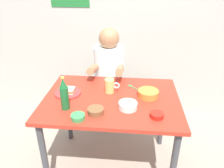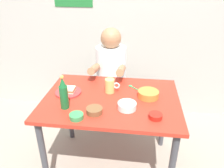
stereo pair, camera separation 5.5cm
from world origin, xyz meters
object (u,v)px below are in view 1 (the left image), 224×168
object	(u,v)px
sandwich	(68,90)
rice_bowl_white	(128,105)
beer_mug	(110,86)
dining_table	(111,107)
plate_orange	(68,93)
person_seated	(109,66)
beer_bottle	(64,95)
stool	(109,99)

from	to	relation	value
sandwich	rice_bowl_white	size ratio (longest dim) A/B	0.79
beer_mug	dining_table	bearing A→B (deg)	-76.55
dining_table	sandwich	bearing A→B (deg)	174.78
plate_orange	person_seated	bearing A→B (deg)	63.89
sandwich	beer_bottle	xyz separation A→B (m)	(0.05, -0.23, 0.09)
plate_orange	sandwich	size ratio (longest dim) A/B	2.00
stool	beer_bottle	distance (m)	1.00
dining_table	stool	xyz separation A→B (m)	(-0.09, 0.63, -0.30)
plate_orange	rice_bowl_white	bearing A→B (deg)	-19.54
stool	beer_mug	xyz separation A→B (m)	(0.06, -0.54, 0.45)
plate_orange	sandwich	world-z (taller)	sandwich
dining_table	sandwich	world-z (taller)	sandwich
beer_bottle	beer_mug	bearing A→B (deg)	43.29
dining_table	rice_bowl_white	size ratio (longest dim) A/B	7.86
dining_table	rice_bowl_white	distance (m)	0.24
stool	sandwich	world-z (taller)	sandwich
person_seated	plate_orange	bearing A→B (deg)	-116.11
dining_table	beer_mug	bearing A→B (deg)	103.45
stool	person_seated	world-z (taller)	person_seated
dining_table	stool	size ratio (longest dim) A/B	2.44
dining_table	rice_bowl_white	bearing A→B (deg)	-46.79
person_seated	beer_mug	world-z (taller)	person_seated
plate_orange	beer_mug	distance (m)	0.36
stool	plate_orange	bearing A→B (deg)	-115.68
plate_orange	sandwich	xyz separation A→B (m)	(0.00, 0.00, 0.02)
rice_bowl_white	sandwich	bearing A→B (deg)	160.46
beer_mug	rice_bowl_white	size ratio (longest dim) A/B	0.90
person_seated	beer_mug	size ratio (longest dim) A/B	5.71
stool	sandwich	distance (m)	0.79
dining_table	plate_orange	xyz separation A→B (m)	(-0.37, 0.03, 0.10)
sandwich	stool	bearing A→B (deg)	64.32
rice_bowl_white	plate_orange	bearing A→B (deg)	160.46
sandwich	rice_bowl_white	world-z (taller)	same
sandwich	beer_mug	distance (m)	0.36
plate_orange	rice_bowl_white	world-z (taller)	rice_bowl_white
beer_mug	rice_bowl_white	xyz separation A→B (m)	(0.16, -0.24, -0.03)
dining_table	sandwich	xyz separation A→B (m)	(-0.37, 0.03, 0.13)
dining_table	rice_bowl_white	xyz separation A→B (m)	(0.14, -0.15, 0.12)
dining_table	person_seated	xyz separation A→B (m)	(-0.09, 0.62, 0.12)
person_seated	rice_bowl_white	bearing A→B (deg)	-73.73
beer_mug	beer_bottle	bearing A→B (deg)	-136.71
stool	beer_bottle	size ratio (longest dim) A/B	1.72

